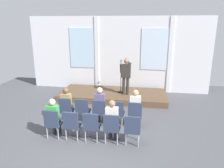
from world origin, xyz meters
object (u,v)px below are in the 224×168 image
at_px(audience_r0_c2, 100,104).
at_px(speaker, 126,74).
at_px(chair_r1_c4, 133,128).
at_px(audience_r1_c3, 112,119).
at_px(chair_r0_c1, 83,109).
at_px(chair_r1_c2, 92,125).
at_px(mic_stand, 121,85).
at_px(chair_r1_c0, 53,122).
at_px(audience_r1_c0, 54,116).
at_px(chair_r0_c2, 100,111).
at_px(audience_r0_c4, 135,106).
at_px(chair_r0_c3, 117,112).
at_px(chair_r0_c4, 135,113).
at_px(chair_r1_c3, 112,126).
at_px(chair_r1_c1, 72,123).
at_px(chair_r0_c0, 66,108).
at_px(audience_r0_c0, 67,103).

bearing_deg(audience_r0_c2, speaker, 76.82).
bearing_deg(chair_r1_c4, audience_r1_c3, 172.51).
relative_size(chair_r0_c1, chair_r1_c2, 1.00).
relative_size(mic_stand, audience_r0_c2, 1.15).
height_order(mic_stand, chair_r1_c0, mic_stand).
bearing_deg(chair_r1_c4, audience_r1_c0, 178.03).
height_order(chair_r0_c2, audience_r0_c4, audience_r0_c4).
relative_size(speaker, chair_r0_c3, 1.76).
relative_size(audience_r0_c2, chair_r0_c4, 1.44).
relative_size(audience_r1_c0, audience_r1_c3, 0.95).
distance_m(chair_r0_c3, chair_r1_c3, 1.11).
xyz_separation_m(chair_r0_c4, chair_r1_c2, (-1.23, -1.11, 0.00)).
height_order(chair_r1_c1, audience_r1_c3, audience_r1_c3).
bearing_deg(audience_r1_c0, chair_r0_c4, 22.64).
bearing_deg(audience_r0_c2, mic_stand, 82.99).
height_order(chair_r0_c0, chair_r1_c2, same).
xyz_separation_m(audience_r0_c0, chair_r0_c3, (1.84, -0.08, -0.18)).
bearing_deg(chair_r1_c2, chair_r0_c1, 118.98).
xyz_separation_m(chair_r1_c2, chair_r1_c3, (0.61, 0.00, 0.00)).
distance_m(chair_r0_c0, chair_r0_c1, 0.61).
relative_size(chair_r0_c1, chair_r0_c4, 1.00).
bearing_deg(audience_r1_c0, audience_r1_c3, -0.11).
bearing_deg(mic_stand, speaker, -45.06).
distance_m(chair_r0_c3, chair_r1_c0, 2.15).
xyz_separation_m(chair_r0_c1, chair_r1_c0, (-0.61, -1.11, 0.00)).
bearing_deg(chair_r1_c0, chair_r0_c1, 61.02).
relative_size(chair_r1_c2, audience_r1_c3, 0.70).
bearing_deg(chair_r1_c4, chair_r0_c3, 118.98).
bearing_deg(chair_r1_c0, audience_r0_c0, 90.00).
xyz_separation_m(speaker, audience_r0_c0, (-1.84, -2.63, -0.52)).
xyz_separation_m(chair_r0_c3, chair_r1_c1, (-1.23, -1.11, 0.00)).
bearing_deg(chair_r0_c1, audience_r0_c0, 172.23).
bearing_deg(chair_r1_c2, chair_r1_c4, 0.00).
xyz_separation_m(audience_r0_c2, chair_r1_c3, (0.61, -1.19, -0.22)).
xyz_separation_m(audience_r0_c2, audience_r0_c4, (1.23, 0.00, -0.01)).
bearing_deg(chair_r0_c2, chair_r0_c0, 180.00).
xyz_separation_m(chair_r0_c0, chair_r1_c2, (1.23, -1.11, 0.00)).
xyz_separation_m(chair_r0_c0, chair_r1_c1, (0.61, -1.11, 0.00)).
height_order(speaker, mic_stand, speaker).
height_order(chair_r0_c0, chair_r1_c1, same).
bearing_deg(chair_r0_c1, chair_r0_c0, 180.00).
bearing_deg(chair_r0_c2, chair_r1_c1, -118.98).
distance_m(mic_stand, chair_r0_c1, 3.13).
bearing_deg(audience_r0_c4, chair_r1_c0, -154.17).
height_order(chair_r0_c1, audience_r1_c3, audience_r1_c3).
xyz_separation_m(speaker, audience_r0_c4, (0.61, -2.64, -0.49)).
relative_size(chair_r0_c2, audience_r0_c2, 0.69).
height_order(chair_r0_c2, audience_r1_c0, audience_r1_c0).
relative_size(audience_r0_c4, chair_r1_c3, 1.42).
distance_m(speaker, chair_r1_c1, 4.08).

